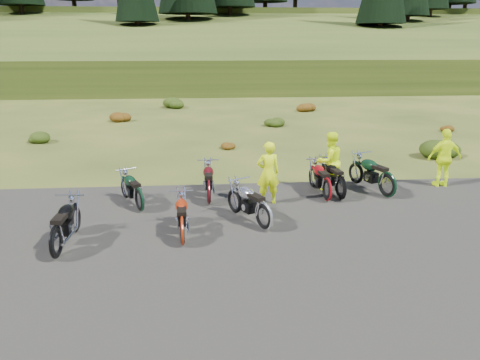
{
  "coord_description": "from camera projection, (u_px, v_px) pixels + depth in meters",
  "views": [
    {
      "loc": [
        -1.42,
        -10.82,
        4.68
      ],
      "look_at": [
        -0.45,
        1.18,
        1.01
      ],
      "focal_mm": 35.0,
      "sensor_mm": 36.0,
      "label": 1
    }
  ],
  "objects": [
    {
      "name": "motorcycle_1",
      "position": [
        183.0,
        245.0,
        11.02
      ],
      "size": [
        0.73,
        1.95,
        1.01
      ],
      "primitive_type": null,
      "rotation": [
        0.0,
        0.0,
        1.62
      ],
      "color": "#9B250B",
      "rests_on": "ground"
    },
    {
      "name": "motorcycle_2",
      "position": [
        140.0,
        212.0,
        13.13
      ],
      "size": [
        1.42,
        1.99,
        1.0
      ],
      "primitive_type": null,
      "rotation": [
        0.0,
        0.0,
        2.03
      ],
      "color": "black",
      "rests_on": "ground"
    },
    {
      "name": "shrub_2",
      "position": [
        119.0,
        115.0,
        27.03
      ],
      "size": [
        1.3,
        1.3,
        0.77
      ],
      "primitive_type": "ellipsoid",
      "color": "#692D0D",
      "rests_on": "ground"
    },
    {
      "name": "shrub_4",
      "position": [
        226.0,
        144.0,
        20.47
      ],
      "size": [
        0.77,
        0.77,
        0.45
      ],
      "primitive_type": "ellipsoid",
      "color": "#692D0D",
      "rests_on": "ground"
    },
    {
      "name": "hill_plateau",
      "position": [
        207.0,
        57.0,
        116.67
      ],
      "size": [
        300.0,
        90.0,
        9.17
      ],
      "primitive_type": "cube",
      "color": "#2D4216",
      "rests_on": "ground"
    },
    {
      "name": "shrub_1",
      "position": [
        38.0,
        136.0,
        21.77
      ],
      "size": [
        1.03,
        1.03,
        0.61
      ],
      "primitive_type": "ellipsoid",
      "color": "#1E320C",
      "rests_on": "ground"
    },
    {
      "name": "ground",
      "position": [
        261.0,
        232.0,
        11.79
      ],
      "size": [
        300.0,
        300.0,
        0.0
      ],
      "primitive_type": "plane",
      "color": "#314015",
      "rests_on": "ground"
    },
    {
      "name": "motorcycle_6",
      "position": [
        326.0,
        202.0,
        13.96
      ],
      "size": [
        0.84,
        2.05,
        1.05
      ],
      "primitive_type": null,
      "rotation": [
        0.0,
        0.0,
        1.66
      ],
      "color": "maroon",
      "rests_on": "ground"
    },
    {
      "name": "motorcycle_5",
      "position": [
        340.0,
        200.0,
        14.07
      ],
      "size": [
        0.96,
        2.15,
        1.09
      ],
      "primitive_type": null,
      "rotation": [
        0.0,
        0.0,
        1.7
      ],
      "color": "black",
      "rests_on": "ground"
    },
    {
      "name": "shrub_8",
      "position": [
        445.0,
        127.0,
        24.41
      ],
      "size": [
        0.77,
        0.77,
        0.45
      ],
      "primitive_type": "ellipsoid",
      "color": "#692D0D",
      "rests_on": "ground"
    },
    {
      "name": "motorcycle_4",
      "position": [
        209.0,
        205.0,
        13.7
      ],
      "size": [
        0.68,
        2.04,
        1.07
      ],
      "primitive_type": null,
      "rotation": [
        0.0,
        0.0,
        1.57
      ],
      "color": "#440B10",
      "rests_on": "ground"
    },
    {
      "name": "hill_slope",
      "position": [
        213.0,
        76.0,
        59.46
      ],
      "size": [
        300.0,
        45.97,
        9.37
      ],
      "primitive_type": null,
      "rotation": [
        0.14,
        0.0,
        0.0
      ],
      "color": "#2D4216",
      "rests_on": "ground"
    },
    {
      "name": "person_right_b",
      "position": [
        444.0,
        159.0,
        15.07
      ],
      "size": [
        1.12,
        0.48,
        1.89
      ],
      "primitive_type": "imported",
      "rotation": [
        0.0,
        0.0,
        3.16
      ],
      "color": "#D3F00C",
      "rests_on": "ground"
    },
    {
      "name": "gravel_pad",
      "position": [
        273.0,
        269.0,
        9.89
      ],
      "size": [
        20.0,
        12.0,
        0.04
      ],
      "primitive_type": "cube",
      "color": "black",
      "rests_on": "ground"
    },
    {
      "name": "motorcycle_0",
      "position": [
        58.0,
        259.0,
        10.35
      ],
      "size": [
        0.79,
        2.13,
        1.1
      ],
      "primitive_type": null,
      "rotation": [
        0.0,
        0.0,
        1.53
      ],
      "color": "black",
      "rests_on": "ground"
    },
    {
      "name": "motorcycle_3",
      "position": [
        264.0,
        231.0,
        11.85
      ],
      "size": [
        1.58,
        2.16,
        1.09
      ],
      "primitive_type": null,
      "rotation": [
        0.0,
        0.0,
        2.06
      ],
      "color": "silver",
      "rests_on": "ground"
    },
    {
      "name": "person_right_a",
      "position": [
        329.0,
        162.0,
        14.71
      ],
      "size": [
        1.1,
        0.98,
        1.87
      ],
      "primitive_type": "imported",
      "rotation": [
        0.0,
        0.0,
        3.5
      ],
      "color": "#D3F00C",
      "rests_on": "ground"
    },
    {
      "name": "shrub_6",
      "position": [
        305.0,
        106.0,
        30.98
      ],
      "size": [
        1.3,
        1.3,
        0.77
      ],
      "primitive_type": "ellipsoid",
      "color": "#692D0D",
      "rests_on": "ground"
    },
    {
      "name": "shrub_3",
      "position": [
        175.0,
        102.0,
        32.28
      ],
      "size": [
        1.56,
        1.56,
        0.92
      ],
      "primitive_type": "ellipsoid",
      "color": "#1E320C",
      "rests_on": "ground"
    },
    {
      "name": "person_middle",
      "position": [
        268.0,
        174.0,
        13.48
      ],
      "size": [
        0.72,
        0.52,
        1.85
      ],
      "primitive_type": "imported",
      "rotation": [
        0.0,
        0.0,
        3.26
      ],
      "color": "#D3F00C",
      "rests_on": "ground"
    },
    {
      "name": "shrub_7",
      "position": [
        442.0,
        146.0,
        19.07
      ],
      "size": [
        1.56,
        1.56,
        0.92
      ],
      "primitive_type": "ellipsoid",
      "color": "#1E320C",
      "rests_on": "ground"
    },
    {
      "name": "motorcycle_7",
      "position": [
        386.0,
        198.0,
        14.29
      ],
      "size": [
        1.47,
        2.33,
        1.16
      ],
      "primitive_type": null,
      "rotation": [
        0.0,
        0.0,
        1.93
      ],
      "color": "black",
      "rests_on": "ground"
    },
    {
      "name": "shrub_5",
      "position": [
        274.0,
        121.0,
        25.72
      ],
      "size": [
        1.03,
        1.03,
        0.61
      ],
      "primitive_type": "ellipsoid",
      "color": "#1E320C",
      "rests_on": "ground"
    }
  ]
}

